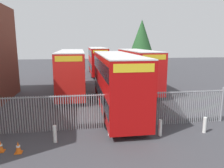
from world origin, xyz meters
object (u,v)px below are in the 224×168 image
object	(u,v)px
bollard_near_left	(55,134)
bollard_center_front	(110,127)
double_decker_bus_far_back	(98,60)
bollard_far_right	(205,125)
traffic_cone_by_gate	(0,146)
double_decker_bus_near_gate	(116,80)
double_decker_bus_behind_fence_right	(72,70)
double_decker_bus_behind_fence_left	(138,68)
bollard_near_right	(160,128)
traffic_cone_mid_forecourt	(18,147)

from	to	relation	value
bollard_near_left	bollard_center_front	bearing A→B (deg)	8.97
double_decker_bus_far_back	bollard_far_right	distance (m)	24.98
traffic_cone_by_gate	bollard_far_right	bearing A→B (deg)	3.14
double_decker_bus_near_gate	double_decker_bus_behind_fence_right	size ratio (longest dim) A/B	1.00
double_decker_bus_behind_fence_left	bollard_near_left	distance (m)	14.73
double_decker_bus_far_back	bollard_far_right	xyz separation A→B (m)	(4.28, -24.53, -1.95)
bollard_near_left	bollard_far_right	xyz separation A→B (m)	(8.60, -0.02, 0.00)
bollard_far_right	bollard_near_right	bearing A→B (deg)	179.98
bollard_near_left	bollard_far_right	distance (m)	8.60
double_decker_bus_near_gate	bollard_near_left	distance (m)	6.59
double_decker_bus_near_gate	bollard_far_right	size ratio (longest dim) A/B	11.38
double_decker_bus_far_back	bollard_center_front	distance (m)	24.15
bollard_near_right	traffic_cone_by_gate	bearing A→B (deg)	-175.83
bollard_center_front	bollard_far_right	xyz separation A→B (m)	(5.59, -0.50, 0.00)
bollard_near_left	bollard_center_front	distance (m)	3.05
traffic_cone_by_gate	traffic_cone_mid_forecourt	xyz separation A→B (m)	(0.90, -0.26, 0.00)
double_decker_bus_near_gate	traffic_cone_by_gate	xyz separation A→B (m)	(-6.64, -5.41, -2.13)
bollard_near_left	bollard_center_front	size ratio (longest dim) A/B	1.00
double_decker_bus_behind_fence_left	bollard_near_right	world-z (taller)	double_decker_bus_behind_fence_left
double_decker_bus_behind_fence_left	bollard_far_right	distance (m)	12.52
double_decker_bus_behind_fence_right	double_decker_bus_far_back	distance (m)	13.54
double_decker_bus_behind_fence_right	double_decker_bus_far_back	world-z (taller)	same
bollard_center_front	traffic_cone_mid_forecourt	bearing A→B (deg)	-163.60
double_decker_bus_behind_fence_left	bollard_near_right	xyz separation A→B (m)	(-1.98, -12.34, -1.95)
double_decker_bus_behind_fence_right	double_decker_bus_near_gate	bearing A→B (deg)	-62.22
bollard_far_right	double_decker_bus_behind_fence_right	bearing A→B (deg)	124.88
bollard_center_front	bollard_near_right	distance (m)	2.89
double_decker_bus_behind_fence_right	bollard_near_right	distance (m)	12.83
bollard_near_right	bollard_far_right	world-z (taller)	same
double_decker_bus_behind_fence_right	double_decker_bus_far_back	xyz separation A→B (m)	(3.76, 13.00, 0.00)
double_decker_bus_behind_fence_right	bollard_center_front	distance (m)	11.47
bollard_near_left	double_decker_bus_near_gate	bearing A→B (deg)	49.32
double_decker_bus_behind_fence_left	traffic_cone_by_gate	distance (m)	16.73
double_decker_bus_behind_fence_right	double_decker_bus_behind_fence_left	bearing A→B (deg)	6.40
double_decker_bus_behind_fence_right	bollard_far_right	distance (m)	14.19
double_decker_bus_near_gate	traffic_cone_by_gate	world-z (taller)	double_decker_bus_near_gate
double_decker_bus_far_back	bollard_near_right	xyz separation A→B (m)	(1.53, -24.53, -1.95)
double_decker_bus_behind_fence_right	traffic_cone_mid_forecourt	size ratio (longest dim) A/B	18.32
double_decker_bus_near_gate	double_decker_bus_far_back	size ratio (longest dim) A/B	1.00
bollard_center_front	bollard_near_left	bearing A→B (deg)	-171.03
double_decker_bus_behind_fence_right	bollard_near_left	size ratio (longest dim) A/B	11.38
bollard_near_left	traffic_cone_by_gate	world-z (taller)	bollard_near_left
bollard_center_front	traffic_cone_by_gate	size ratio (longest dim) A/B	1.61
bollard_center_front	bollard_far_right	world-z (taller)	same
bollard_center_front	bollard_near_right	world-z (taller)	same
traffic_cone_by_gate	bollard_center_front	bearing A→B (deg)	11.30
double_decker_bus_behind_fence_left	bollard_far_right	size ratio (longest dim) A/B	11.38
bollard_near_right	traffic_cone_by_gate	xyz separation A→B (m)	(-8.39, -0.61, -0.19)
double_decker_bus_behind_fence_right	traffic_cone_by_gate	bearing A→B (deg)	-104.33
double_decker_bus_behind_fence_right	bollard_center_front	bearing A→B (deg)	-77.49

